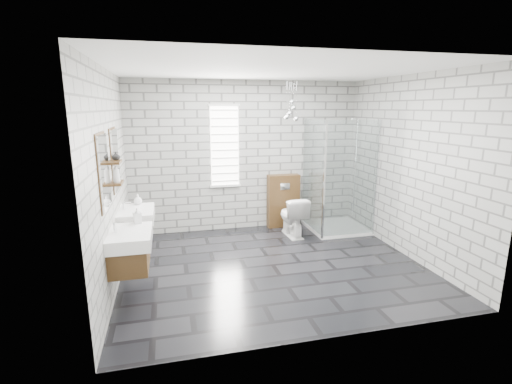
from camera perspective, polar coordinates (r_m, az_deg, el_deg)
name	(u,v)px	position (r m, az deg, el deg)	size (l,w,h in m)	color
floor	(273,266)	(5.47, 2.63, -11.26)	(4.20, 3.60, 0.02)	black
ceiling	(275,69)	(5.01, 2.97, 18.40)	(4.20, 3.60, 0.02)	white
wall_back	(246,156)	(6.80, -1.50, 5.48)	(4.20, 0.02, 2.70)	#9E9E99
wall_front	(330,207)	(3.41, 11.34, -2.29)	(4.20, 0.02, 2.70)	#9E9E99
wall_left	(110,180)	(4.92, -21.53, 1.71)	(0.02, 3.60, 2.70)	#9E9E99
wall_right	(409,167)	(6.01, 22.54, 3.51)	(0.02, 3.60, 2.70)	#9E9E99
vanity_left	(127,240)	(4.51, -19.28, -6.92)	(0.47, 0.70, 1.57)	#4A3117
vanity_right	(133,216)	(5.42, -18.34, -3.52)	(0.47, 0.70, 1.57)	#4A3117
shelf_lower	(117,183)	(4.87, -20.65, 1.31)	(0.14, 0.30, 0.03)	#4A3117
shelf_upper	(115,162)	(4.82, -20.89, 4.33)	(0.14, 0.30, 0.03)	#4A3117
window	(225,146)	(6.68, -4.84, 7.03)	(0.56, 0.05, 1.48)	white
cistern_panel	(283,201)	(7.03, 4.20, -1.35)	(0.60, 0.20, 1.00)	#4A3117
flush_plate	(285,186)	(6.87, 4.50, 0.86)	(0.18, 0.01, 0.12)	silver
shower_enclosure	(335,205)	(6.86, 12.02, -1.94)	(1.00, 1.00, 2.03)	white
pendant_cluster	(291,111)	(6.51, 5.45, 12.25)	(0.28, 0.26, 0.71)	silver
toilet	(292,216)	(6.58, 5.61, -3.72)	(0.39, 0.69, 0.71)	white
soap_bottle_a	(137,215)	(4.73, -17.81, -3.45)	(0.09, 0.09, 0.20)	#B2B2B2
soap_bottle_b	(138,199)	(5.64, -17.72, -1.09)	(0.12, 0.12, 0.15)	#B2B2B2
soap_bottle_c	(116,173)	(4.79, -20.73, 2.69)	(0.09, 0.09, 0.23)	#B2B2B2
vase	(116,156)	(4.87, -20.76, 5.21)	(0.10, 0.10, 0.10)	#B2B2B2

